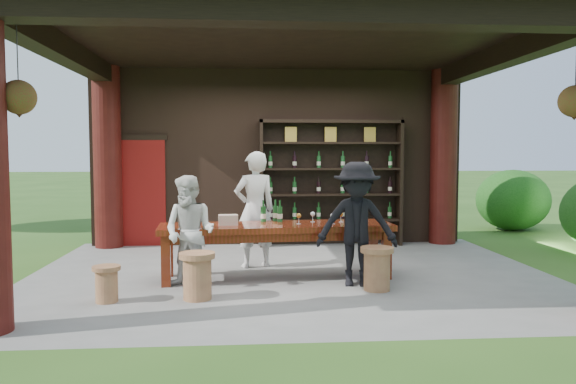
{
  "coord_description": "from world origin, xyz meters",
  "views": [
    {
      "loc": [
        -0.63,
        -7.94,
        1.73
      ],
      "look_at": [
        0.0,
        0.4,
        1.15
      ],
      "focal_mm": 35.0,
      "sensor_mm": 36.0,
      "label": 1
    }
  ],
  "objects": [
    {
      "name": "ground",
      "position": [
        0.0,
        0.0,
        0.0
      ],
      "size": [
        90.0,
        90.0,
        0.0
      ],
      "primitive_type": "plane",
      "color": "#2D5119",
      "rests_on": "ground"
    },
    {
      "name": "pavilion",
      "position": [
        -0.01,
        0.43,
        2.13
      ],
      "size": [
        7.5,
        6.0,
        3.6
      ],
      "color": "slate",
      "rests_on": "ground"
    },
    {
      "name": "wine_shelf",
      "position": [
        0.96,
        2.45,
        1.17
      ],
      "size": [
        2.66,
        0.4,
        2.34
      ],
      "color": "black",
      "rests_on": "ground"
    },
    {
      "name": "tasting_table",
      "position": [
        -0.21,
        -0.24,
        0.63
      ],
      "size": [
        3.26,
        1.06,
        0.75
      ],
      "rotation": [
        0.0,
        0.0,
        0.07
      ],
      "color": "#521F0B",
      "rests_on": "ground"
    },
    {
      "name": "stool_near_left",
      "position": [
        -1.21,
        -1.33,
        0.3
      ],
      "size": [
        0.43,
        0.43,
        0.56
      ],
      "rotation": [
        0.0,
        0.0,
        0.01
      ],
      "color": "brown",
      "rests_on": "ground"
    },
    {
      "name": "stool_near_right",
      "position": [
        1.02,
        -1.05,
        0.29
      ],
      "size": [
        0.42,
        0.42,
        0.55
      ],
      "rotation": [
        0.0,
        0.0,
        -0.29
      ],
      "color": "brown",
      "rests_on": "ground"
    },
    {
      "name": "stool_far_left",
      "position": [
        -2.25,
        -1.37,
        0.23
      ],
      "size": [
        0.32,
        0.32,
        0.43
      ],
      "rotation": [
        0.0,
        0.0,
        -0.42
      ],
      "color": "brown",
      "rests_on": "ground"
    },
    {
      "name": "host",
      "position": [
        -0.5,
        0.54,
        0.88
      ],
      "size": [
        0.74,
        0.6,
        1.76
      ],
      "primitive_type": "imported",
      "rotation": [
        0.0,
        0.0,
        3.45
      ],
      "color": "silver",
      "rests_on": "ground"
    },
    {
      "name": "guest_woman",
      "position": [
        -1.35,
        -0.75,
        0.72
      ],
      "size": [
        0.87,
        0.79,
        1.45
      ],
      "primitive_type": "imported",
      "rotation": [
        0.0,
        0.0,
        -0.42
      ],
      "color": "silver",
      "rests_on": "ground"
    },
    {
      "name": "guest_man",
      "position": [
        0.81,
        -0.77,
        0.81
      ],
      "size": [
        1.11,
        0.71,
        1.62
      ],
      "primitive_type": "imported",
      "rotation": [
        0.0,
        0.0,
        -0.11
      ],
      "color": "black",
      "rests_on": "ground"
    },
    {
      "name": "table_bottles",
      "position": [
        -0.24,
        0.07,
        0.9
      ],
      "size": [
        0.32,
        0.19,
        0.31
      ],
      "color": "#194C1E",
      "rests_on": "tasting_table"
    },
    {
      "name": "table_glasses",
      "position": [
        0.51,
        -0.17,
        0.82
      ],
      "size": [
        0.8,
        0.31,
        0.15
      ],
      "color": "silver",
      "rests_on": "tasting_table"
    },
    {
      "name": "napkin_basket",
      "position": [
        -0.87,
        -0.28,
        0.82
      ],
      "size": [
        0.27,
        0.2,
        0.14
      ],
      "primitive_type": "cube",
      "rotation": [
        0.0,
        0.0,
        0.07
      ],
      "color": "#BF6672",
      "rests_on": "tasting_table"
    },
    {
      "name": "shrubs",
      "position": [
        1.19,
        0.44,
        0.56
      ],
      "size": [
        14.96,
        8.37,
        1.36
      ],
      "color": "#194C14",
      "rests_on": "ground"
    },
    {
      "name": "trees",
      "position": [
        3.46,
        1.33,
        3.37
      ],
      "size": [
        22.26,
        11.14,
        4.8
      ],
      "color": "#3F2819",
      "rests_on": "ground"
    }
  ]
}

